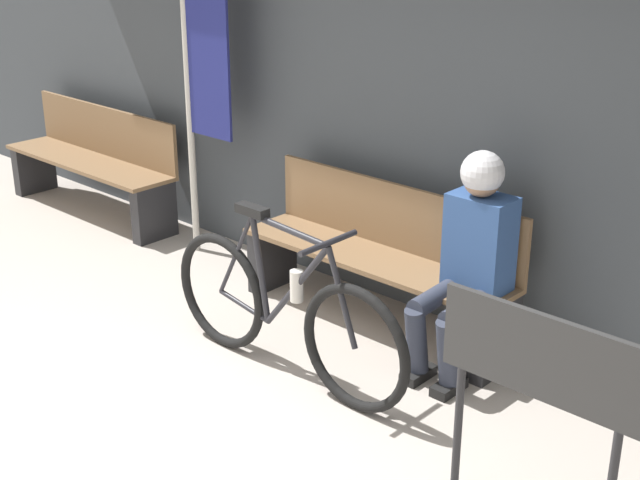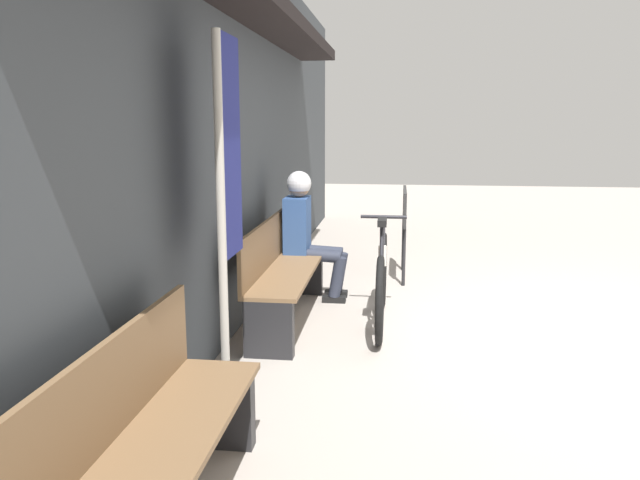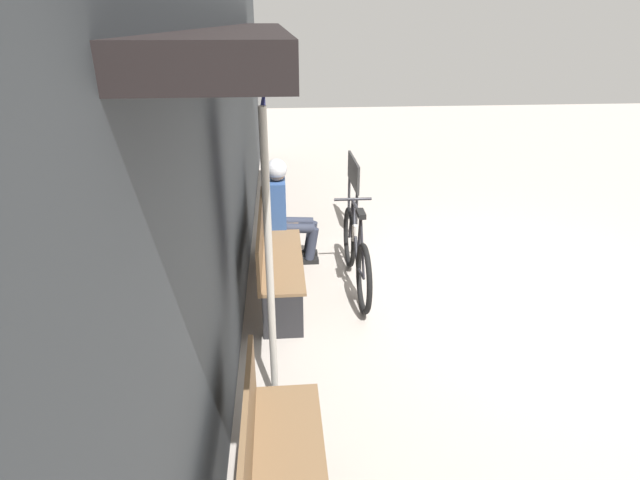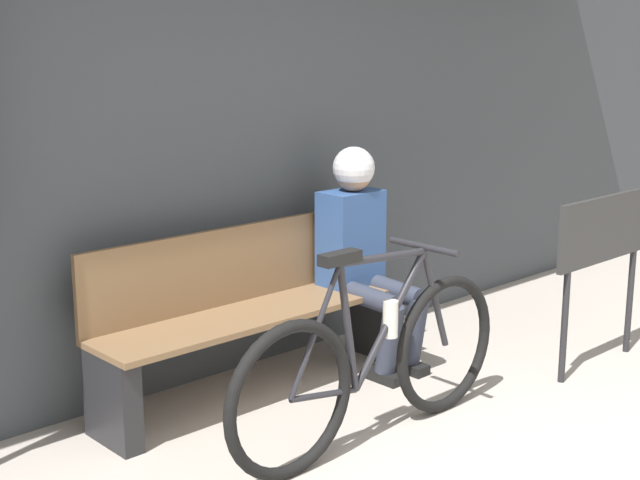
{
  "view_description": "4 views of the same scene",
  "coord_description": "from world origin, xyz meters",
  "px_view_note": "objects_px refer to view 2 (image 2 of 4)",
  "views": [
    {
      "loc": [
        3.2,
        -1.64,
        2.46
      ],
      "look_at": [
        0.12,
        1.7,
        0.67
      ],
      "focal_mm": 50.0,
      "sensor_mm": 36.0,
      "label": 1
    },
    {
      "loc": [
        -4.88,
        1.23,
        1.67
      ],
      "look_at": [
        0.05,
        1.85,
        0.72
      ],
      "focal_mm": 35.0,
      "sensor_mm": 36.0,
      "label": 2
    },
    {
      "loc": [
        -4.46,
        2.11,
        2.59
      ],
      "look_at": [
        0.0,
        1.74,
        0.62
      ],
      "focal_mm": 28.0,
      "sensor_mm": 36.0,
      "label": 3
    },
    {
      "loc": [
        -2.57,
        -1.23,
        1.79
      ],
      "look_at": [
        0.22,
        1.74,
        0.87
      ],
      "focal_mm": 50.0,
      "sensor_mm": 36.0,
      "label": 4
    }
  ],
  "objects_px": {
    "park_bench_near": "(282,274)",
    "banner_pole": "(227,176)",
    "bicycle": "(382,280)",
    "person_seated": "(306,226)",
    "park_bench_far": "(141,458)",
    "signboard": "(405,212)"
  },
  "relations": [
    {
      "from": "person_seated",
      "to": "signboard",
      "type": "relative_size",
      "value": 1.26
    },
    {
      "from": "bicycle",
      "to": "park_bench_far",
      "type": "height_order",
      "value": "bicycle"
    },
    {
      "from": "bicycle",
      "to": "person_seated",
      "type": "height_order",
      "value": "person_seated"
    },
    {
      "from": "bicycle",
      "to": "park_bench_near",
      "type": "bearing_deg",
      "value": 91.95
    },
    {
      "from": "park_bench_near",
      "to": "park_bench_far",
      "type": "bearing_deg",
      "value": -180.0
    },
    {
      "from": "person_seated",
      "to": "banner_pole",
      "type": "distance_m",
      "value": 2.37
    },
    {
      "from": "bicycle",
      "to": "person_seated",
      "type": "relative_size",
      "value": 1.38
    },
    {
      "from": "banner_pole",
      "to": "bicycle",
      "type": "bearing_deg",
      "value": -27.98
    },
    {
      "from": "bicycle",
      "to": "signboard",
      "type": "bearing_deg",
      "value": -6.95
    },
    {
      "from": "park_bench_near",
      "to": "banner_pole",
      "type": "relative_size",
      "value": 0.84
    },
    {
      "from": "park_bench_near",
      "to": "bicycle",
      "type": "height_order",
      "value": "bicycle"
    },
    {
      "from": "park_bench_far",
      "to": "banner_pole",
      "type": "distance_m",
      "value": 1.68
    },
    {
      "from": "person_seated",
      "to": "banner_pole",
      "type": "relative_size",
      "value": 0.57
    },
    {
      "from": "park_bench_near",
      "to": "signboard",
      "type": "height_order",
      "value": "signboard"
    },
    {
      "from": "person_seated",
      "to": "banner_pole",
      "type": "xyz_separation_m",
      "value": [
        -2.27,
        0.12,
        0.66
      ]
    },
    {
      "from": "park_bench_far",
      "to": "bicycle",
      "type": "bearing_deg",
      "value": -15.63
    },
    {
      "from": "park_bench_near",
      "to": "bicycle",
      "type": "xyz_separation_m",
      "value": [
        0.03,
        -0.84,
        -0.04
      ]
    },
    {
      "from": "person_seated",
      "to": "banner_pole",
      "type": "bearing_deg",
      "value": 176.95
    },
    {
      "from": "bicycle",
      "to": "banner_pole",
      "type": "bearing_deg",
      "value": 152.02
    },
    {
      "from": "banner_pole",
      "to": "signboard",
      "type": "relative_size",
      "value": 2.23
    },
    {
      "from": "banner_pole",
      "to": "signboard",
      "type": "xyz_separation_m",
      "value": [
        3.2,
        -1.05,
        -0.65
      ]
    },
    {
      "from": "banner_pole",
      "to": "park_bench_near",
      "type": "bearing_deg",
      "value": -0.6
    }
  ]
}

